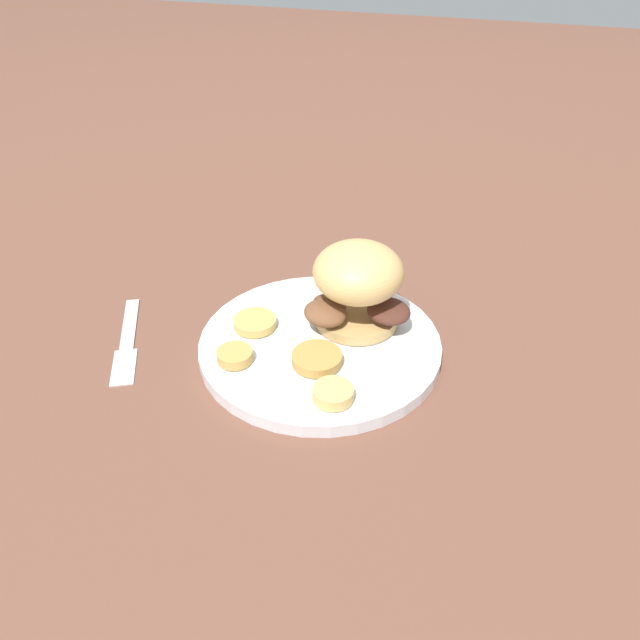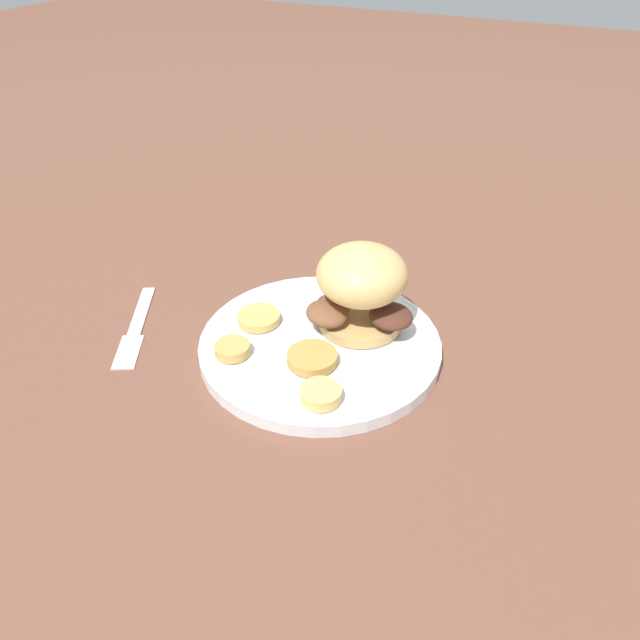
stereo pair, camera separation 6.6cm
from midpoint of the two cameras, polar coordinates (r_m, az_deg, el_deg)
ground_plane at (r=0.68m, az=2.76°, el=-2.90°), size 4.00×4.00×0.00m
dinner_plate at (r=0.68m, az=2.78°, el=-2.31°), size 0.26×0.26×0.02m
sandwich at (r=0.67m, az=6.57°, el=3.04°), size 0.13×0.12×0.09m
potato_round_0 at (r=0.65m, az=-5.16°, el=-2.77°), size 0.04×0.04×0.01m
potato_round_1 at (r=0.59m, az=3.27°, el=-6.90°), size 0.04×0.04×0.01m
potato_round_2 at (r=0.64m, az=2.23°, el=-3.61°), size 0.05×0.05×0.01m
potato_round_3 at (r=0.69m, az=-3.14°, el=-0.11°), size 0.05×0.05×0.01m
fork at (r=0.73m, az=-14.05°, el=-0.67°), size 0.09×0.15×0.00m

